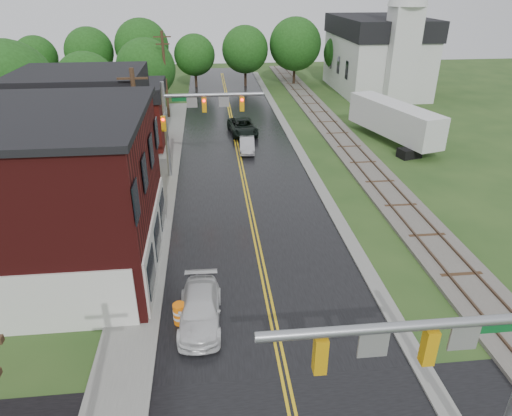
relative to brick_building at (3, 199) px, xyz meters
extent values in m
cube|color=black|center=(12.48, 15.00, -4.15)|extent=(10.00, 90.00, 0.02)
cube|color=gray|center=(17.88, 20.00, -4.15)|extent=(0.80, 70.00, 0.12)
cube|color=gray|center=(6.28, 10.00, -4.15)|extent=(2.40, 50.00, 0.12)
cube|color=#4D1110|center=(-0.02, 0.00, -0.15)|extent=(14.00, 10.00, 8.00)
cube|color=silver|center=(7.03, 0.00, -2.65)|extent=(0.10, 9.50, 3.00)
cube|color=tan|center=(1.48, 11.00, -0.95)|extent=(8.00, 7.00, 6.40)
cube|color=#3F0F0C|center=(2.48, 20.00, -1.95)|extent=(7.00, 6.00, 4.40)
cube|color=silver|center=(32.48, 40.00, -0.65)|extent=(10.00, 16.00, 7.00)
cube|color=black|center=(32.48, 40.00, 4.05)|extent=(10.40, 16.40, 2.40)
cube|color=silver|center=(32.48, 32.00, 1.35)|extent=(3.20, 3.20, 11.00)
cube|color=#59544C|center=(22.48, 20.00, -4.05)|extent=(3.20, 80.00, 0.20)
cube|color=#4C3828|center=(21.76, 20.00, -3.91)|extent=(0.10, 80.00, 0.12)
cube|color=#4C3828|center=(23.20, 20.00, -3.91)|extent=(0.10, 80.00, 0.12)
cylinder|color=gray|center=(14.48, -13.00, 2.05)|extent=(7.20, 0.26, 0.26)
cube|color=orange|center=(15.20, -13.00, 1.35)|extent=(0.32, 0.30, 1.05)
cube|color=orange|center=(12.47, -13.00, 1.35)|extent=(0.32, 0.30, 1.05)
cube|color=gray|center=(16.07, -13.00, 1.55)|extent=(0.75, 0.06, 0.75)
cube|color=gray|center=(13.76, -13.00, 1.55)|extent=(0.75, 0.06, 0.75)
cube|color=#0C5926|center=(16.79, -13.00, 1.80)|extent=(1.40, 0.04, 0.30)
cylinder|color=gray|center=(6.88, 12.00, -0.55)|extent=(0.28, 0.28, 7.20)
cylinder|color=gray|center=(10.48, 12.00, 2.05)|extent=(7.20, 0.26, 0.26)
cube|color=orange|center=(9.76, 12.00, 1.35)|extent=(0.32, 0.30, 1.05)
cube|color=orange|center=(12.50, 12.00, 1.35)|extent=(0.32, 0.30, 1.05)
cube|color=gray|center=(8.90, 12.00, 1.55)|extent=(0.75, 0.06, 0.75)
cube|color=gray|center=(11.20, 12.00, 1.55)|extent=(0.75, 0.06, 0.75)
cube|color=#0C5926|center=(8.18, 12.00, 1.80)|extent=(1.40, 0.04, 0.30)
sphere|color=#FF0C0C|center=(9.76, 11.82, 1.68)|extent=(0.20, 0.20, 0.20)
cylinder|color=#382616|center=(5.68, 7.00, 0.35)|extent=(0.28, 0.28, 9.00)
cube|color=#382616|center=(5.68, 7.00, 4.25)|extent=(1.80, 0.12, 0.12)
cube|color=#382616|center=(5.68, 7.00, 3.55)|extent=(1.40, 0.12, 0.12)
cylinder|color=#382616|center=(5.68, 29.00, 0.35)|extent=(0.28, 0.28, 9.00)
cube|color=#382616|center=(5.68, 29.00, 4.25)|extent=(1.80, 0.12, 0.12)
cube|color=#382616|center=(5.68, 29.00, 3.55)|extent=(1.40, 0.12, 0.12)
cylinder|color=black|center=(-5.52, 17.00, -2.44)|extent=(0.36, 0.36, 3.42)
sphere|color=#194112|center=(-5.52, 17.00, 1.74)|extent=(7.60, 7.60, 7.60)
sphere|color=#194112|center=(-4.92, 16.60, 1.07)|extent=(5.32, 5.32, 5.32)
cylinder|color=black|center=(-1.52, 25.00, -2.80)|extent=(0.36, 0.36, 2.70)
sphere|color=#194112|center=(-1.52, 25.00, 0.50)|extent=(6.00, 6.00, 6.00)
sphere|color=#194112|center=(-0.92, 24.60, -0.03)|extent=(4.20, 4.20, 4.20)
cylinder|color=black|center=(3.48, 31.00, -2.71)|extent=(0.36, 0.36, 2.88)
sphere|color=#194112|center=(3.48, 31.00, 0.81)|extent=(6.40, 6.40, 6.40)
sphere|color=#194112|center=(4.08, 30.60, 0.25)|extent=(4.48, 4.48, 4.48)
imported|color=black|center=(13.28, 22.22, -3.42)|extent=(2.94, 5.45, 1.45)
imported|color=#A2A1A6|center=(13.28, 17.15, -3.55)|extent=(1.53, 3.72, 1.20)
imported|color=silver|center=(9.28, -5.00, -3.50)|extent=(1.96, 4.53, 1.30)
cube|color=black|center=(26.90, 14.20, -3.75)|extent=(2.06, 1.65, 0.80)
cylinder|color=gray|center=(26.90, 21.13, -3.75)|extent=(0.16, 0.16, 0.80)
cube|color=silver|center=(26.90, 18.36, -1.96)|extent=(5.34, 11.33, 2.77)
cylinder|color=orange|center=(8.39, -5.00, -3.65)|extent=(0.63, 0.63, 1.01)
camera|label=1|loc=(10.07, -21.02, 9.44)|focal=32.00mm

